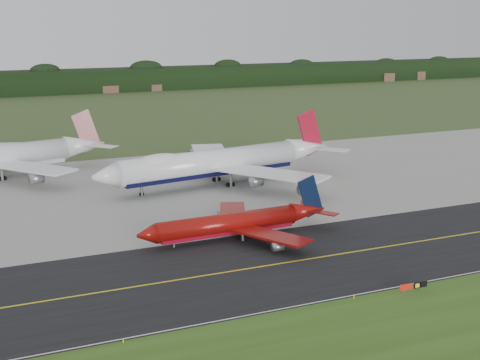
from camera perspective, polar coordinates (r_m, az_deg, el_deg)
The scene contains 12 objects.
ground at distance 112.07m, azimuth 3.29°, elevation -6.36°, with size 600.00×600.00×0.00m, color #415326.
grass_verge at distance 84.94m, azimuth 14.33°, elevation -13.53°, with size 400.00×30.00×0.01m, color #324D16.
taxiway at distance 108.74m, azimuth 4.25°, elevation -7.00°, with size 400.00×32.00×0.02m, color black.
apron at distance 157.27m, azimuth -5.13°, elevation -0.56°, with size 400.00×78.00×0.01m, color gray.
taxiway_centreline at distance 108.73m, azimuth 4.25°, elevation -6.99°, with size 400.00×0.40×0.00m, color yellow.
taxiway_edge_line at distance 96.32m, azimuth 8.62°, elevation -9.89°, with size 400.00×0.25×0.00m, color silver.
horizon_treeline at distance 372.17m, azimuth -16.30°, elevation 7.92°, with size 700.00×25.00×12.00m.
jet_ba_747 at distance 157.17m, azimuth -1.87°, elevation 1.53°, with size 64.15×52.56×16.16m.
jet_red_737 at distance 119.50m, azimuth -0.23°, elevation -3.67°, with size 36.91×30.13×9.98m.
taxiway_sign at distance 99.56m, azimuth 14.58°, elevation -8.75°, with size 4.54×0.37×1.51m.
edge_marker_left at distance 84.14m, azimuth -9.94°, elevation -13.38°, with size 0.16×0.16×0.50m, color yellow.
edge_marker_center at distance 96.21m, azimuth 9.69°, elevation -9.82°, with size 0.16×0.16×0.50m, color yellow.
Camera 1 is at (-48.09, -93.85, 37.94)m, focal length 50.00 mm.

